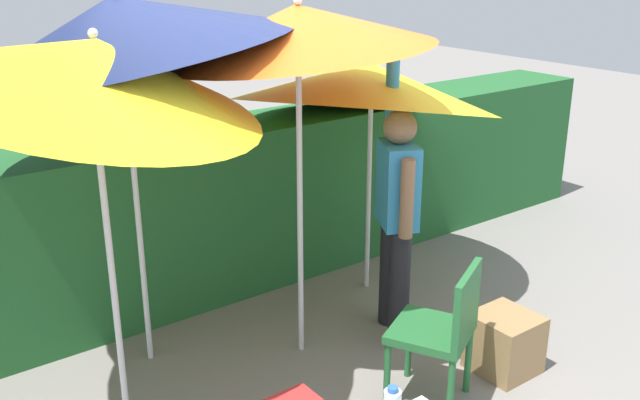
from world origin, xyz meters
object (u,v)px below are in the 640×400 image
object	(u,v)px
umbrella_rainbow	(366,85)
umbrella_yellow	(298,30)
umbrella_orange	(93,70)
umbrella_navy	(119,28)
chair_plastic	(443,327)
person_vendor	(397,208)
crate_cardboard	(504,343)

from	to	relation	value
umbrella_rainbow	umbrella_yellow	world-z (taller)	umbrella_yellow
umbrella_orange	umbrella_yellow	xyz separation A→B (m)	(1.23, 0.03, 0.11)
umbrella_navy	chair_plastic	bearing A→B (deg)	-51.11
umbrella_rainbow	person_vendor	world-z (taller)	umbrella_rainbow
crate_cardboard	person_vendor	bearing A→B (deg)	107.36
crate_cardboard	umbrella_rainbow	bearing A→B (deg)	87.87
umbrella_rainbow	chair_plastic	distance (m)	1.97
umbrella_rainbow	crate_cardboard	size ratio (longest dim) A/B	5.45
umbrella_rainbow	umbrella_navy	distance (m)	1.91
person_vendor	umbrella_rainbow	bearing A→B (deg)	66.61
umbrella_orange	umbrella_navy	distance (m)	0.65
umbrella_navy	chair_plastic	xyz separation A→B (m)	(1.19, -1.48, -1.64)
umbrella_rainbow	umbrella_navy	xyz separation A→B (m)	(-1.84, -0.01, 0.53)
umbrella_yellow	chair_plastic	size ratio (longest dim) A/B	2.68
umbrella_yellow	person_vendor	xyz separation A→B (m)	(0.66, -0.19, -1.19)
umbrella_navy	person_vendor	world-z (taller)	umbrella_navy
chair_plastic	umbrella_navy	bearing A→B (deg)	128.89
umbrella_yellow	crate_cardboard	bearing A→B (deg)	-46.99
umbrella_navy	person_vendor	xyz separation A→B (m)	(1.54, -0.68, -1.22)
person_vendor	chair_plastic	distance (m)	0.96
umbrella_orange	crate_cardboard	bearing A→B (deg)	-23.74
umbrella_orange	chair_plastic	xyz separation A→B (m)	(1.55, -0.95, -1.51)
umbrella_navy	chair_plastic	world-z (taller)	umbrella_navy
umbrella_orange	chair_plastic	size ratio (longest dim) A/B	2.75
umbrella_rainbow	person_vendor	size ratio (longest dim) A/B	1.12
umbrella_yellow	chair_plastic	bearing A→B (deg)	-72.26
umbrella_orange	crate_cardboard	distance (m)	2.97
person_vendor	crate_cardboard	xyz separation A→B (m)	(0.25, -0.78, -0.74)
umbrella_orange	chair_plastic	world-z (taller)	umbrella_orange
chair_plastic	umbrella_yellow	bearing A→B (deg)	107.74
person_vendor	crate_cardboard	world-z (taller)	person_vendor
umbrella_navy	chair_plastic	distance (m)	2.51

